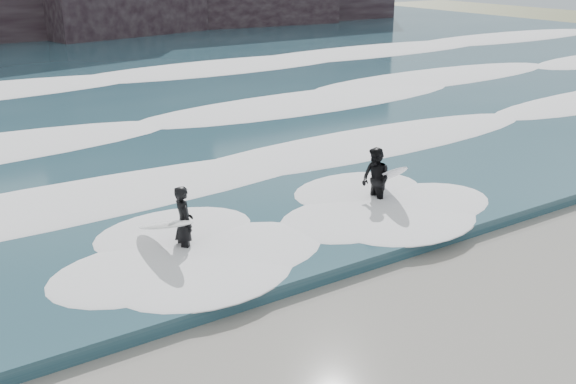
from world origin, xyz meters
name	(u,v)px	position (x,y,z in m)	size (l,w,h in m)	color
ground	(470,350)	(0.00, 0.00, 0.00)	(120.00, 120.00, 0.00)	olive
sea	(43,74)	(0.00, 29.00, 0.15)	(90.00, 52.00, 0.30)	#234451
foam_near	(218,175)	(0.00, 9.00, 0.40)	(60.00, 3.20, 0.20)	white
foam_mid	(129,121)	(0.00, 16.00, 0.42)	(60.00, 4.00, 0.24)	white
foam_far	(63,80)	(0.00, 25.00, 0.45)	(60.00, 4.80, 0.30)	white
surfer_left	(179,224)	(-2.60, 5.55, 0.82)	(1.05, 2.08, 1.62)	black
surfer_right	(377,180)	(2.59, 5.45, 0.82)	(1.30, 1.92, 1.62)	black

